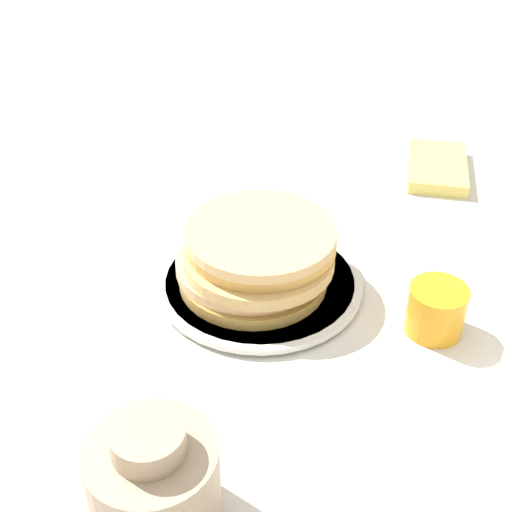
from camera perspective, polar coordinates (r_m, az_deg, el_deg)
name	(u,v)px	position (r m, az deg, el deg)	size (l,w,h in m)	color
ground_plane	(263,276)	(0.91, 0.56, -1.62)	(4.00, 4.00, 0.00)	silver
plate	(256,282)	(0.89, 0.00, -2.08)	(0.25, 0.25, 0.01)	silver
pancake_stack	(256,255)	(0.86, 0.02, 0.05)	(0.19, 0.20, 0.07)	#AE883F
juice_glass	(436,310)	(0.84, 14.21, -4.20)	(0.07, 0.07, 0.06)	orange
cream_jug	(154,481)	(0.64, -8.19, -17.40)	(0.11, 0.11, 0.11)	tan
napkin	(437,167)	(1.16, 14.31, 6.90)	(0.15, 0.09, 0.02)	#E5D166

